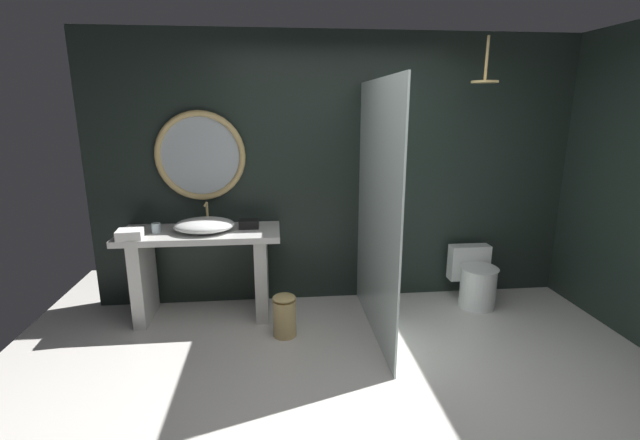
{
  "coord_description": "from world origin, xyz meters",
  "views": [
    {
      "loc": [
        -0.64,
        -2.4,
        1.91
      ],
      "look_at": [
        -0.32,
        0.75,
        1.11
      ],
      "focal_mm": 24.88,
      "sensor_mm": 36.0,
      "label": 1
    }
  ],
  "objects_px": {
    "toilet": "(475,279)",
    "waste_bin": "(285,315)",
    "tissue_box": "(249,224)",
    "round_wall_mirror": "(200,156)",
    "vessel_sink": "(204,225)",
    "rain_shower_head": "(485,78)",
    "tumbler_cup": "(156,228)",
    "folded_hand_towel": "(130,234)"
  },
  "relations": [
    {
      "from": "tumbler_cup",
      "to": "toilet",
      "type": "relative_size",
      "value": 0.16
    },
    {
      "from": "tissue_box",
      "to": "round_wall_mirror",
      "type": "height_order",
      "value": "round_wall_mirror"
    },
    {
      "from": "vessel_sink",
      "to": "tissue_box",
      "type": "distance_m",
      "value": 0.4
    },
    {
      "from": "tissue_box",
      "to": "round_wall_mirror",
      "type": "xyz_separation_m",
      "value": [
        -0.43,
        0.22,
        0.61
      ]
    },
    {
      "from": "tissue_box",
      "to": "folded_hand_towel",
      "type": "distance_m",
      "value": 1.02
    },
    {
      "from": "tumbler_cup",
      "to": "tissue_box",
      "type": "height_order",
      "value": "tumbler_cup"
    },
    {
      "from": "tumbler_cup",
      "to": "round_wall_mirror",
      "type": "height_order",
      "value": "round_wall_mirror"
    },
    {
      "from": "round_wall_mirror",
      "to": "rain_shower_head",
      "type": "height_order",
      "value": "rain_shower_head"
    },
    {
      "from": "tumbler_cup",
      "to": "tissue_box",
      "type": "bearing_deg",
      "value": 5.46
    },
    {
      "from": "toilet",
      "to": "folded_hand_towel",
      "type": "bearing_deg",
      "value": -176.75
    },
    {
      "from": "vessel_sink",
      "to": "round_wall_mirror",
      "type": "height_order",
      "value": "round_wall_mirror"
    },
    {
      "from": "vessel_sink",
      "to": "rain_shower_head",
      "type": "bearing_deg",
      "value": -1.72
    },
    {
      "from": "vessel_sink",
      "to": "rain_shower_head",
      "type": "height_order",
      "value": "rain_shower_head"
    },
    {
      "from": "tumbler_cup",
      "to": "tissue_box",
      "type": "relative_size",
      "value": 0.49
    },
    {
      "from": "tissue_box",
      "to": "rain_shower_head",
      "type": "xyz_separation_m",
      "value": [
        2.07,
        -0.15,
        1.29
      ]
    },
    {
      "from": "tumbler_cup",
      "to": "folded_hand_towel",
      "type": "bearing_deg",
      "value": -137.69
    },
    {
      "from": "round_wall_mirror",
      "to": "waste_bin",
      "type": "height_order",
      "value": "round_wall_mirror"
    },
    {
      "from": "rain_shower_head",
      "to": "tumbler_cup",
      "type": "bearing_deg",
      "value": 178.5
    },
    {
      "from": "tissue_box",
      "to": "rain_shower_head",
      "type": "height_order",
      "value": "rain_shower_head"
    },
    {
      "from": "vessel_sink",
      "to": "toilet",
      "type": "height_order",
      "value": "vessel_sink"
    },
    {
      "from": "waste_bin",
      "to": "folded_hand_towel",
      "type": "xyz_separation_m",
      "value": [
        -1.29,
        0.27,
        0.68
      ]
    },
    {
      "from": "round_wall_mirror",
      "to": "tissue_box",
      "type": "bearing_deg",
      "value": -27.22
    },
    {
      "from": "round_wall_mirror",
      "to": "toilet",
      "type": "bearing_deg",
      "value": -6.08
    },
    {
      "from": "round_wall_mirror",
      "to": "toilet",
      "type": "xyz_separation_m",
      "value": [
        2.63,
        -0.28,
        -1.21
      ]
    },
    {
      "from": "tumbler_cup",
      "to": "folded_hand_towel",
      "type": "relative_size",
      "value": 0.43
    },
    {
      "from": "round_wall_mirror",
      "to": "rain_shower_head",
      "type": "bearing_deg",
      "value": -8.54
    },
    {
      "from": "tissue_box",
      "to": "round_wall_mirror",
      "type": "bearing_deg",
      "value": 152.78
    },
    {
      "from": "round_wall_mirror",
      "to": "waste_bin",
      "type": "distance_m",
      "value": 1.65
    },
    {
      "from": "round_wall_mirror",
      "to": "vessel_sink",
      "type": "bearing_deg",
      "value": -81.54
    },
    {
      "from": "round_wall_mirror",
      "to": "toilet",
      "type": "distance_m",
      "value": 2.91
    },
    {
      "from": "folded_hand_towel",
      "to": "round_wall_mirror",
      "type": "bearing_deg",
      "value": 39.84
    },
    {
      "from": "folded_hand_towel",
      "to": "tumbler_cup",
      "type": "bearing_deg",
      "value": 42.31
    },
    {
      "from": "waste_bin",
      "to": "rain_shower_head",
      "type": "bearing_deg",
      "value": 11.37
    },
    {
      "from": "toilet",
      "to": "vessel_sink",
      "type": "bearing_deg",
      "value": -179.52
    },
    {
      "from": "vessel_sink",
      "to": "round_wall_mirror",
      "type": "relative_size",
      "value": 0.65
    },
    {
      "from": "tissue_box",
      "to": "rain_shower_head",
      "type": "bearing_deg",
      "value": -4.22
    },
    {
      "from": "round_wall_mirror",
      "to": "folded_hand_towel",
      "type": "xyz_separation_m",
      "value": [
        -0.55,
        -0.46,
        -0.61
      ]
    },
    {
      "from": "waste_bin",
      "to": "folded_hand_towel",
      "type": "distance_m",
      "value": 1.48
    },
    {
      "from": "toilet",
      "to": "waste_bin",
      "type": "distance_m",
      "value": 1.95
    },
    {
      "from": "rain_shower_head",
      "to": "toilet",
      "type": "distance_m",
      "value": 1.9
    },
    {
      "from": "rain_shower_head",
      "to": "vessel_sink",
      "type": "bearing_deg",
      "value": 178.28
    },
    {
      "from": "tumbler_cup",
      "to": "toilet",
      "type": "distance_m",
      "value": 3.07
    }
  ]
}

